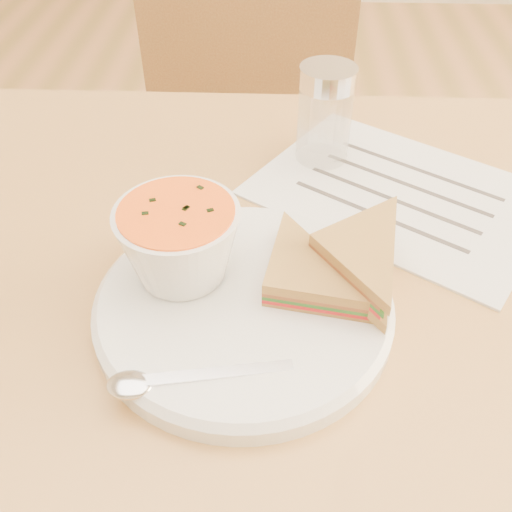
# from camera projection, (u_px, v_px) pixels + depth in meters

# --- Properties ---
(dining_table) EXTENTS (1.00, 0.70, 0.75)m
(dining_table) POSITION_uv_depth(u_px,v_px,m) (305.00, 455.00, 0.81)
(dining_table) COLOR brown
(dining_table) RESTS_ON floor
(chair_far) EXTENTS (0.46, 0.46, 0.92)m
(chair_far) POSITION_uv_depth(u_px,v_px,m) (230.00, 205.00, 1.10)
(chair_far) COLOR brown
(chair_far) RESTS_ON floor
(plate) EXTENTS (0.28, 0.28, 0.02)m
(plate) POSITION_uv_depth(u_px,v_px,m) (244.00, 306.00, 0.50)
(plate) COLOR white
(plate) RESTS_ON dining_table
(soup_bowl) EXTENTS (0.13, 0.13, 0.07)m
(soup_bowl) POSITION_uv_depth(u_px,v_px,m) (180.00, 246.00, 0.49)
(soup_bowl) COLOR white
(soup_bowl) RESTS_ON plate
(sandwich_half_a) EXTENTS (0.12, 0.12, 0.03)m
(sandwich_half_a) POSITION_uv_depth(u_px,v_px,m) (262.00, 299.00, 0.48)
(sandwich_half_a) COLOR #B69140
(sandwich_half_a) RESTS_ON plate
(sandwich_half_b) EXTENTS (0.14, 0.14, 0.03)m
(sandwich_half_b) POSITION_uv_depth(u_px,v_px,m) (308.00, 248.00, 0.50)
(sandwich_half_b) COLOR #B69140
(sandwich_half_b) RESTS_ON plate
(spoon) EXTENTS (0.18, 0.07, 0.01)m
(spoon) POSITION_uv_depth(u_px,v_px,m) (199.00, 376.00, 0.43)
(spoon) COLOR silver
(spoon) RESTS_ON plate
(paper_menu) EXTENTS (0.37, 0.35, 0.00)m
(paper_menu) POSITION_uv_depth(u_px,v_px,m) (399.00, 193.00, 0.64)
(paper_menu) COLOR white
(paper_menu) RESTS_ON dining_table
(condiment_shaker) EXTENTS (0.08, 0.08, 0.12)m
(condiment_shaker) POSITION_uv_depth(u_px,v_px,m) (325.00, 116.00, 0.65)
(condiment_shaker) COLOR silver
(condiment_shaker) RESTS_ON dining_table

